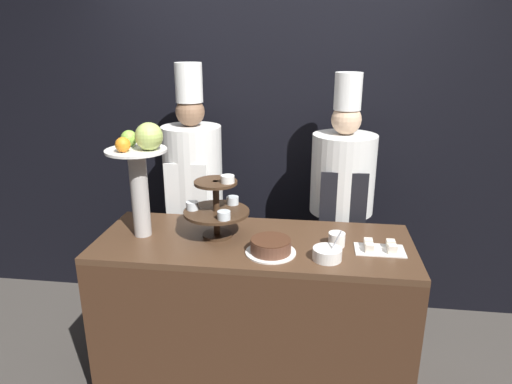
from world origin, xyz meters
TOP-DOWN VIEW (x-y plane):
  - wall_back at (0.00, 1.35)m, footprint 10.00×0.06m
  - buffet_counter at (0.00, 0.34)m, footprint 1.74×0.67m
  - tiered_stand at (-0.21, 0.37)m, footprint 0.37×0.37m
  - fruit_pedestal at (-0.62, 0.33)m, footprint 0.33×0.33m
  - cake_round at (0.11, 0.19)m, footprint 0.26×0.26m
  - cup_white at (0.45, 0.33)m, footprint 0.09×0.09m
  - cake_square_tray at (0.68, 0.30)m, footprint 0.26×0.16m
  - serving_bowl_near at (0.40, 0.16)m, footprint 0.15×0.15m
  - chef_left at (-0.50, 0.96)m, footprint 0.40×0.40m
  - chef_center_left at (0.50, 0.96)m, footprint 0.42×0.42m

SIDE VIEW (x-z plane):
  - buffet_counter at x=0.00m, z-range 0.00..0.95m
  - cake_square_tray at x=0.68m, z-range 0.95..1.00m
  - serving_bowl_near at x=0.40m, z-range 0.90..1.07m
  - chef_center_left at x=0.50m, z-range 0.07..1.89m
  - cup_white at x=0.45m, z-range 0.95..1.03m
  - cake_round at x=0.11m, z-range 0.95..1.03m
  - chef_left at x=-0.50m, z-range 0.08..1.95m
  - tiered_stand at x=-0.21m, z-range 0.95..1.32m
  - fruit_pedestal at x=-0.62m, z-range 1.04..1.69m
  - wall_back at x=0.00m, z-range 0.00..2.80m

